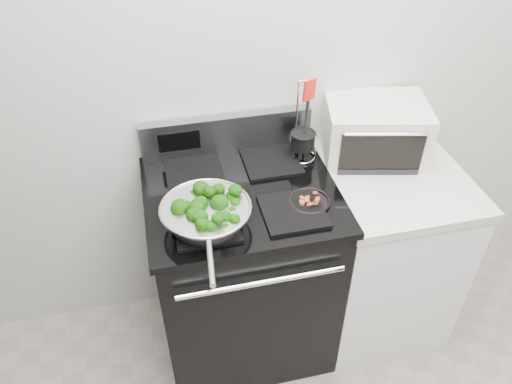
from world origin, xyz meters
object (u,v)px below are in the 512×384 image
object	(u,v)px
skillet	(206,213)
bacon_plate	(310,199)
gas_range	(243,268)
utensil_holder	(303,144)
toaster_oven	(375,130)

from	to	relation	value
skillet	bacon_plate	xyz separation A→B (m)	(0.42, 0.03, -0.04)
skillet	bacon_plate	size ratio (longest dim) A/B	3.32
gas_range	skillet	size ratio (longest dim) A/B	2.07
bacon_plate	gas_range	bearing A→B (deg)	152.05
gas_range	skillet	xyz separation A→B (m)	(-0.17, -0.16, 0.52)
skillet	bacon_plate	bearing A→B (deg)	9.32
gas_range	utensil_holder	xyz separation A→B (m)	(0.31, 0.18, 0.53)
gas_range	bacon_plate	distance (m)	0.56
skillet	toaster_oven	xyz separation A→B (m)	(0.81, 0.34, 0.04)
bacon_plate	toaster_oven	size ratio (longest dim) A/B	0.33
skillet	bacon_plate	world-z (taller)	skillet
gas_range	bacon_plate	bearing A→B (deg)	-27.95
skillet	utensil_holder	distance (m)	0.59
utensil_holder	toaster_oven	world-z (taller)	utensil_holder
gas_range	bacon_plate	world-z (taller)	gas_range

